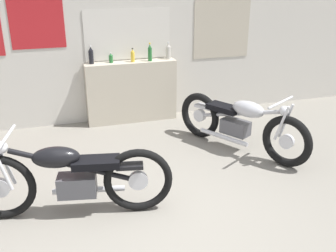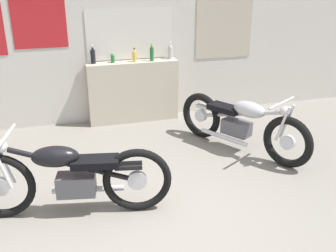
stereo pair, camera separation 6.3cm
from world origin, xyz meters
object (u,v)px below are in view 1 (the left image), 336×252
object	(u,v)px
bottle_left_center	(111,58)
bottle_rightmost	(168,51)
bottle_leftmost	(91,56)
bottle_right_center	(150,53)
motorcycle_silver	(240,123)
motorcycle_black	(70,178)
bottle_center	(133,56)

from	to	relation	value
bottle_left_center	bottle_rightmost	xyz separation A→B (m)	(0.98, 0.01, 0.05)
bottle_leftmost	bottle_right_center	bearing A→B (deg)	-4.36
bottle_leftmost	bottle_rightmost	world-z (taller)	bottle_leftmost
bottle_rightmost	bottle_leftmost	bearing A→B (deg)	179.58
bottle_right_center	bottle_rightmost	bearing A→B (deg)	10.68
bottle_leftmost	bottle_left_center	size ratio (longest dim) A/B	1.78
bottle_rightmost	motorcycle_silver	size ratio (longest dim) A/B	0.15
motorcycle_black	bottle_rightmost	bearing A→B (deg)	54.46
bottle_leftmost	motorcycle_silver	distance (m)	2.61
bottle_right_center	motorcycle_black	xyz separation A→B (m)	(-1.52, -2.54, -0.72)
bottle_left_center	motorcycle_silver	distance (m)	2.36
bottle_rightmost	motorcycle_black	xyz separation A→B (m)	(-1.86, -2.60, -0.71)
bottle_left_center	bottle_rightmost	bearing A→B (deg)	0.32
motorcycle_silver	motorcycle_black	bearing A→B (deg)	-158.62
bottle_left_center	bottle_center	size ratio (longest dim) A/B	0.74
bottle_center	bottle_rightmost	xyz separation A→B (m)	(0.62, 0.04, 0.03)
bottle_leftmost	motorcycle_black	bearing A→B (deg)	-102.25
bottle_left_center	motorcycle_black	xyz separation A→B (m)	(-0.88, -2.60, -0.66)
bottle_rightmost	motorcycle_silver	distance (m)	1.90
bottle_center	motorcycle_black	bearing A→B (deg)	-115.78
motorcycle_silver	bottle_leftmost	bearing A→B (deg)	138.22
bottle_leftmost	bottle_rightmost	distance (m)	1.29
bottle_leftmost	bottle_right_center	size ratio (longest dim) A/B	0.99
bottle_rightmost	motorcycle_black	distance (m)	3.28
bottle_center	bottle_right_center	distance (m)	0.29
motorcycle_black	motorcycle_silver	bearing A→B (deg)	21.38
bottle_left_center	bottle_right_center	size ratio (longest dim) A/B	0.55
bottle_center	bottle_right_center	world-z (taller)	bottle_right_center
bottle_left_center	bottle_rightmost	distance (m)	0.98
bottle_center	bottle_rightmost	size ratio (longest dim) A/B	0.79
bottle_left_center	bottle_right_center	distance (m)	0.65
bottle_center	bottle_right_center	xyz separation A→B (m)	(0.29, -0.02, 0.03)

